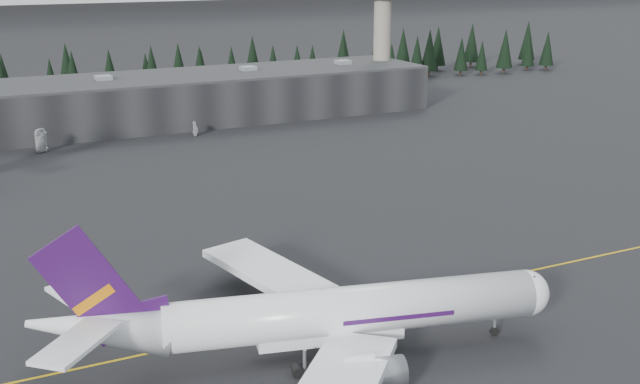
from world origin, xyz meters
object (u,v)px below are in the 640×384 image
control_tower (382,24)px  gse_vehicle_a (41,149)px  jet_main (308,316)px  gse_vehicle_b (196,133)px  terminal (143,101)px

control_tower → gse_vehicle_a: size_ratio=6.59×
control_tower → jet_main: 167.21m
control_tower → gse_vehicle_a: 109.45m
gse_vehicle_b → terminal: bearing=-154.9°
control_tower → gse_vehicle_a: bearing=-167.2°
terminal → gse_vehicle_a: terminal is taller
jet_main → gse_vehicle_b: (24.55, 115.81, -4.28)m
gse_vehicle_b → control_tower: bearing=112.3°
control_tower → gse_vehicle_a: (-104.42, -23.74, -22.61)m
gse_vehicle_a → gse_vehicle_b: bearing=-22.6°
control_tower → gse_vehicle_b: 74.53m
jet_main → gse_vehicle_a: 115.56m
terminal → jet_main: 136.58m
terminal → jet_main: size_ratio=2.74×
terminal → control_tower: control_tower is taller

